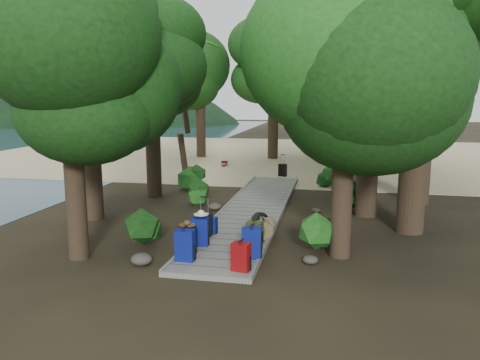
% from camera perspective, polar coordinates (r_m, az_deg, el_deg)
% --- Properties ---
extents(ground, '(120.00, 120.00, 0.00)m').
position_cam_1_polar(ground, '(14.59, 0.96, -4.81)').
color(ground, '#312918').
rests_on(ground, ground).
extents(sand_beach, '(40.00, 22.00, 0.02)m').
position_cam_1_polar(sand_beach, '(30.21, 6.48, 3.00)').
color(sand_beach, '#CFBC8C').
rests_on(sand_beach, ground).
extents(distant_hill, '(32.00, 16.00, 12.00)m').
position_cam_1_polar(distant_hill, '(75.17, -23.26, 6.54)').
color(distant_hill, black).
rests_on(distant_hill, ground).
extents(boardwalk, '(2.00, 12.00, 0.12)m').
position_cam_1_polar(boardwalk, '(15.53, 1.63, -3.66)').
color(boardwalk, gray).
rests_on(boardwalk, ground).
extents(backpack_left_a, '(0.42, 0.29, 0.79)m').
position_cam_1_polar(backpack_left_a, '(10.68, -6.71, -7.69)').
color(backpack_left_a, navy).
rests_on(backpack_left_a, boardwalk).
extents(backpack_left_b, '(0.43, 0.34, 0.71)m').
position_cam_1_polar(backpack_left_b, '(11.12, -6.48, -7.19)').
color(backpack_left_b, black).
rests_on(backpack_left_b, boardwalk).
extents(backpack_left_c, '(0.45, 0.35, 0.78)m').
position_cam_1_polar(backpack_left_c, '(11.70, -4.91, -6.09)').
color(backpack_left_c, navy).
rests_on(backpack_left_c, boardwalk).
extents(backpack_left_d, '(0.34, 0.25, 0.49)m').
position_cam_1_polar(backpack_left_d, '(12.72, -3.56, -5.40)').
color(backpack_left_d, navy).
rests_on(backpack_left_d, boardwalk).
extents(backpack_right_a, '(0.42, 0.34, 0.68)m').
position_cam_1_polar(backpack_right_a, '(10.04, 0.13, -9.15)').
color(backpack_right_a, maroon).
rests_on(backpack_right_a, boardwalk).
extents(backpack_right_b, '(0.48, 0.37, 0.78)m').
position_cam_1_polar(backpack_right_b, '(10.77, 1.39, -7.50)').
color(backpack_right_b, navy).
rests_on(backpack_right_b, boardwalk).
extents(backpack_right_c, '(0.40, 0.30, 0.66)m').
position_cam_1_polar(backpack_right_c, '(11.27, 1.64, -7.02)').
color(backpack_right_c, navy).
rests_on(backpack_right_c, boardwalk).
extents(backpack_right_d, '(0.45, 0.37, 0.59)m').
position_cam_1_polar(backpack_right_d, '(11.93, 1.80, -6.19)').
color(backpack_right_d, '#354019').
rests_on(backpack_right_d, boardwalk).
extents(duffel_right_khaki, '(0.62, 0.77, 0.44)m').
position_cam_1_polar(duffel_right_khaki, '(12.45, 2.83, -5.85)').
color(duffel_right_khaki, brown).
rests_on(duffel_right_khaki, boardwalk).
extents(duffel_right_black, '(0.50, 0.75, 0.45)m').
position_cam_1_polar(duffel_right_black, '(12.88, 2.24, -5.28)').
color(duffel_right_black, black).
rests_on(duffel_right_black, boardwalk).
extents(suitcase_on_boardwalk, '(0.41, 0.25, 0.61)m').
position_cam_1_polar(suitcase_on_boardwalk, '(12.49, -4.33, -5.42)').
color(suitcase_on_boardwalk, black).
rests_on(suitcase_on_boardwalk, boardwalk).
extents(lone_suitcase_on_sand, '(0.42, 0.32, 0.58)m').
position_cam_1_polar(lone_suitcase_on_sand, '(22.25, 5.21, 1.21)').
color(lone_suitcase_on_sand, black).
rests_on(lone_suitcase_on_sand, sand_beach).
extents(hat_brown, '(0.38, 0.38, 0.11)m').
position_cam_1_polar(hat_brown, '(10.98, -6.44, -5.18)').
color(hat_brown, '#51351E').
rests_on(hat_brown, backpack_left_b).
extents(hat_white, '(0.37, 0.37, 0.12)m').
position_cam_1_polar(hat_white, '(11.62, -4.76, -3.91)').
color(hat_white, silver).
rests_on(hat_white, backpack_left_c).
extents(kayak, '(0.98, 2.97, 0.29)m').
position_cam_1_polar(kayak, '(25.67, -1.89, 2.13)').
color(kayak, '#9E0D10').
rests_on(kayak, sand_beach).
extents(sun_lounger, '(0.69, 1.75, 0.55)m').
position_cam_1_polar(sun_lounger, '(23.66, 11.27, 1.56)').
color(sun_lounger, silver).
rests_on(sun_lounger, sand_beach).
extents(tree_right_a, '(4.20, 4.20, 7.00)m').
position_cam_1_polar(tree_right_a, '(10.97, 12.71, 8.47)').
color(tree_right_a, black).
rests_on(tree_right_a, ground).
extents(tree_right_b, '(6.01, 6.01, 10.72)m').
position_cam_1_polar(tree_right_b, '(13.68, 21.32, 16.16)').
color(tree_right_b, black).
rests_on(tree_right_b, ground).
extents(tree_right_c, '(5.52, 5.52, 9.55)m').
position_cam_1_polar(tree_right_c, '(15.13, 15.87, 13.59)').
color(tree_right_c, black).
rests_on(tree_right_c, ground).
extents(tree_right_d, '(6.54, 6.54, 11.99)m').
position_cam_1_polar(tree_right_d, '(17.67, 21.93, 16.70)').
color(tree_right_d, black).
rests_on(tree_right_d, ground).
extents(tree_right_e, '(5.56, 5.56, 10.00)m').
position_cam_1_polar(tree_right_e, '(21.20, 15.17, 13.17)').
color(tree_right_e, black).
rests_on(tree_right_e, ground).
extents(tree_right_f, '(5.84, 5.84, 10.43)m').
position_cam_1_polar(tree_right_f, '(24.08, 21.59, 12.95)').
color(tree_right_f, black).
rests_on(tree_right_f, ground).
extents(tree_left_a, '(3.96, 3.96, 6.60)m').
position_cam_1_polar(tree_left_a, '(11.25, -19.94, 7.12)').
color(tree_left_a, black).
rests_on(tree_left_a, ground).
extents(tree_left_b, '(5.24, 5.24, 9.42)m').
position_cam_1_polar(tree_left_b, '(14.92, -18.42, 13.28)').
color(tree_left_b, black).
rests_on(tree_left_b, ground).
extents(tree_left_c, '(4.64, 4.64, 8.07)m').
position_cam_1_polar(tree_left_c, '(17.82, -10.77, 10.86)').
color(tree_left_c, black).
rests_on(tree_left_c, ground).
extents(tree_back_a, '(5.22, 5.22, 9.04)m').
position_cam_1_polar(tree_back_a, '(28.43, 4.12, 11.69)').
color(tree_back_a, black).
rests_on(tree_back_a, ground).
extents(tree_back_b, '(6.24, 6.24, 11.14)m').
position_cam_1_polar(tree_back_b, '(29.99, 9.77, 13.51)').
color(tree_back_b, black).
rests_on(tree_back_b, ground).
extents(tree_back_c, '(5.45, 5.45, 9.81)m').
position_cam_1_polar(tree_back_c, '(29.48, 16.34, 12.02)').
color(tree_back_c, black).
rests_on(tree_back_c, ground).
extents(tree_back_d, '(4.98, 4.98, 8.29)m').
position_cam_1_polar(tree_back_d, '(29.21, -4.86, 10.92)').
color(tree_back_d, black).
rests_on(tree_back_d, ground).
extents(palm_right_a, '(4.44, 4.44, 7.58)m').
position_cam_1_polar(palm_right_a, '(20.38, 12.84, 9.99)').
color(palm_right_a, '#154613').
rests_on(palm_right_a, ground).
extents(palm_right_b, '(4.30, 4.30, 8.31)m').
position_cam_1_polar(palm_right_b, '(24.49, 18.56, 10.58)').
color(palm_right_b, '#154613').
rests_on(palm_right_b, ground).
extents(palm_right_c, '(4.16, 4.16, 6.62)m').
position_cam_1_polar(palm_right_c, '(27.03, 11.44, 9.03)').
color(palm_right_c, '#154613').
rests_on(palm_right_c, ground).
extents(palm_left_a, '(3.95, 3.95, 6.29)m').
position_cam_1_polar(palm_left_a, '(21.63, -7.34, 8.46)').
color(palm_left_a, '#154613').
rests_on(palm_left_a, ground).
extents(rock_left_a, '(0.49, 0.44, 0.27)m').
position_cam_1_polar(rock_left_a, '(10.98, -11.92, -9.44)').
color(rock_left_a, '#4C473F').
rests_on(rock_left_a, ground).
extents(rock_left_b, '(0.37, 0.33, 0.20)m').
position_cam_1_polar(rock_left_b, '(13.38, -11.64, -5.99)').
color(rock_left_b, '#4C473F').
rests_on(rock_left_b, ground).
extents(rock_left_c, '(0.45, 0.40, 0.25)m').
position_cam_1_polar(rock_left_c, '(15.74, -3.05, -3.24)').
color(rock_left_c, '#4C473F').
rests_on(rock_left_c, ground).
extents(rock_left_d, '(0.34, 0.31, 0.19)m').
position_cam_1_polar(rock_left_d, '(18.07, -4.75, -1.60)').
color(rock_left_d, '#4C473F').
rests_on(rock_left_d, ground).
extents(rock_right_a, '(0.35, 0.31, 0.19)m').
position_cam_1_polar(rock_right_a, '(10.96, 8.56, -9.59)').
color(rock_right_a, '#4C473F').
rests_on(rock_right_a, ground).
extents(rock_right_b, '(0.52, 0.47, 0.28)m').
position_cam_1_polar(rock_right_b, '(12.97, 11.99, -6.33)').
color(rock_right_b, '#4C473F').
rests_on(rock_right_b, ground).
extents(rock_right_c, '(0.29, 0.26, 0.16)m').
position_cam_1_polar(rock_right_c, '(15.59, 9.26, -3.66)').
color(rock_right_c, '#4C473F').
rests_on(rock_right_c, ground).
extents(rock_right_d, '(0.54, 0.49, 0.30)m').
position_cam_1_polar(rock_right_d, '(18.00, 12.07, -1.65)').
color(rock_right_d, '#4C473F').
rests_on(rock_right_d, ground).
extents(shrub_left_a, '(1.01, 1.01, 0.91)m').
position_cam_1_polar(shrub_left_a, '(12.16, -11.52, -5.90)').
color(shrub_left_a, '#1C4615').
rests_on(shrub_left_a, ground).
extents(shrub_left_b, '(0.85, 0.85, 0.76)m').
position_cam_1_polar(shrub_left_b, '(16.37, -5.35, -1.82)').
color(shrub_left_b, '#1C4615').
rests_on(shrub_left_b, ground).
extents(shrub_left_c, '(1.20, 1.20, 1.08)m').
position_cam_1_polar(shrub_left_c, '(19.19, -5.56, 0.45)').
color(shrub_left_c, '#1C4615').
rests_on(shrub_left_c, ground).
extents(shrub_right_a, '(1.04, 1.04, 0.93)m').
position_cam_1_polar(shrub_right_a, '(11.56, 9.43, -6.61)').
color(shrub_right_a, '#1C4615').
rests_on(shrub_right_a, ground).
extents(shrub_right_b, '(1.22, 1.22, 1.09)m').
position_cam_1_polar(shrub_right_b, '(15.80, 12.76, -1.86)').
color(shrub_right_b, '#1C4615').
rests_on(shrub_right_b, ground).
extents(shrub_right_c, '(0.91, 0.91, 0.82)m').
position_cam_1_polar(shrub_right_c, '(19.93, 10.51, 0.31)').
color(shrub_right_c, '#1C4615').
rests_on(shrub_right_c, ground).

